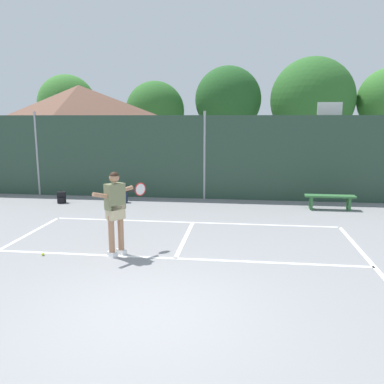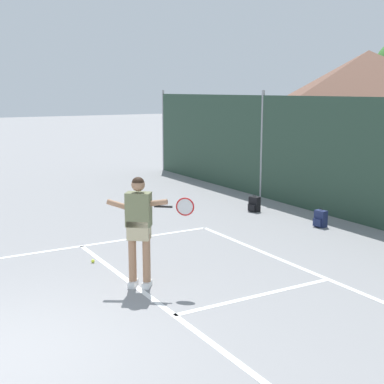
# 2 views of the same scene
# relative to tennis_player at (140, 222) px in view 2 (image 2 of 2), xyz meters

# --- Properties ---
(court_markings) EXTENTS (8.30, 11.10, 0.01)m
(court_markings) POSITION_rel_tennis_player_xyz_m (1.31, -1.90, -1.11)
(court_markings) COLOR white
(court_markings) RESTS_ON ground
(clubhouse_building) EXTENTS (6.90, 5.04, 4.52)m
(clubhouse_building) POSITION_rel_tennis_player_xyz_m (-5.17, 10.78, 1.23)
(clubhouse_building) COLOR beige
(clubhouse_building) RESTS_ON ground
(tennis_player) EXTENTS (0.88, 1.21, 1.85)m
(tennis_player) POSITION_rel_tennis_player_xyz_m (0.00, 0.00, 0.00)
(tennis_player) COLOR silver
(tennis_player) RESTS_ON ground
(tennis_ball) EXTENTS (0.07, 0.07, 0.07)m
(tennis_ball) POSITION_rel_tennis_player_xyz_m (-1.61, -0.25, -1.08)
(tennis_ball) COLOR #CCE033
(tennis_ball) RESTS_ON ground
(backpack_black) EXTENTS (0.32, 0.30, 0.46)m
(backpack_black) POSITION_rel_tennis_player_xyz_m (-3.63, 5.04, -0.92)
(backpack_black) COLOR black
(backpack_black) RESTS_ON ground
(backpack_navy) EXTENTS (0.30, 0.27, 0.46)m
(backpack_navy) POSITION_rel_tennis_player_xyz_m (-1.49, 5.41, -0.92)
(backpack_navy) COLOR navy
(backpack_navy) RESTS_ON ground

